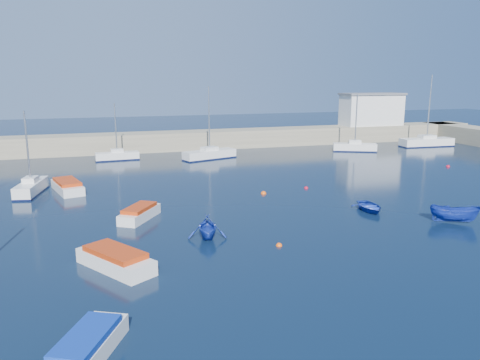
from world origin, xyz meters
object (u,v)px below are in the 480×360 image
object	(u,v)px
sailboat_7	(355,147)
motorboat_2	(67,186)
sailboat_5	(117,156)
motorboat_0	(115,260)
motorboat_3	(87,347)
dinghy_left	(207,227)
sailboat_8	(427,142)
sailboat_3	(31,187)
sailboat_6	(210,154)
motorboat_1	(140,213)
dinghy_center	(370,207)
harbor_office	(371,110)
dinghy_right	(455,214)

from	to	relation	value
sailboat_7	motorboat_2	xyz separation A→B (m)	(-38.31, -13.55, -0.12)
sailboat_5	motorboat_0	size ratio (longest dim) A/B	1.40
motorboat_3	dinghy_left	bearing A→B (deg)	84.45
sailboat_8	sailboat_3	bearing A→B (deg)	108.46
sailboat_5	sailboat_6	world-z (taller)	sailboat_6
motorboat_1	motorboat_2	bearing A→B (deg)	150.15
sailboat_3	sailboat_7	bearing A→B (deg)	29.17
motorboat_1	motorboat_0	bearing A→B (deg)	-70.32
sailboat_3	sailboat_6	xyz separation A→B (m)	(19.94, 13.41, 0.01)
motorboat_0	motorboat_1	distance (m)	9.24
motorboat_3	sailboat_8	bearing A→B (deg)	67.63
sailboat_7	sailboat_8	bearing A→B (deg)	-60.06
sailboat_6	sailboat_8	size ratio (longest dim) A/B	0.86
sailboat_5	dinghy_left	bearing A→B (deg)	-176.47
dinghy_center	harbor_office	bearing A→B (deg)	66.15
motorboat_2	dinghy_right	world-z (taller)	dinghy_right
harbor_office	sailboat_6	xyz separation A→B (m)	(-30.00, -9.43, -4.47)
sailboat_3	motorboat_3	distance (m)	28.70
sailboat_8	motorboat_0	size ratio (longest dim) A/B	2.08
sailboat_6	dinghy_center	distance (m)	28.23
sailboat_6	harbor_office	bearing A→B (deg)	-90.97
motorboat_2	sailboat_8	bearing A→B (deg)	0.99
harbor_office	sailboat_5	bearing A→B (deg)	-170.68
sailboat_3	harbor_office	bearing A→B (deg)	35.74
sailboat_3	dinghy_center	world-z (taller)	sailboat_3
motorboat_1	dinghy_right	world-z (taller)	dinghy_right
sailboat_8	dinghy_left	size ratio (longest dim) A/B	3.65
motorboat_1	sailboat_7	bearing A→B (deg)	70.09
sailboat_7	motorboat_2	size ratio (longest dim) A/B	1.44
harbor_office	sailboat_8	xyz separation A→B (m)	(4.65, -8.32, -4.41)
motorboat_1	motorboat_2	xyz separation A→B (m)	(-5.45, 10.86, 0.04)
motorboat_2	dinghy_center	bearing A→B (deg)	-46.27
dinghy_left	motorboat_0	bearing A→B (deg)	-139.08
dinghy_center	motorboat_0	bearing A→B (deg)	-154.67
sailboat_5	sailboat_8	distance (m)	46.17
sailboat_8	motorboat_1	xyz separation A→B (m)	(-46.07, -25.48, -0.21)
motorboat_1	dinghy_left	world-z (taller)	dinghy_left
sailboat_5	dinghy_right	distance (m)	40.96
dinghy_right	motorboat_3	bearing A→B (deg)	146.84
motorboat_0	dinghy_right	world-z (taller)	dinghy_right
sailboat_7	motorboat_1	distance (m)	40.93
sailboat_3	sailboat_8	bearing A→B (deg)	26.06
sailboat_8	motorboat_1	world-z (taller)	sailboat_8
sailboat_3	dinghy_left	size ratio (longest dim) A/B	2.53
sailboat_3	motorboat_2	distance (m)	3.08
dinghy_center	sailboat_3	bearing A→B (deg)	160.50
sailboat_6	motorboat_0	size ratio (longest dim) A/B	1.80
dinghy_right	sailboat_6	bearing A→B (deg)	53.74
sailboat_6	dinghy_right	distance (m)	33.71
harbor_office	dinghy_center	size ratio (longest dim) A/B	3.15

